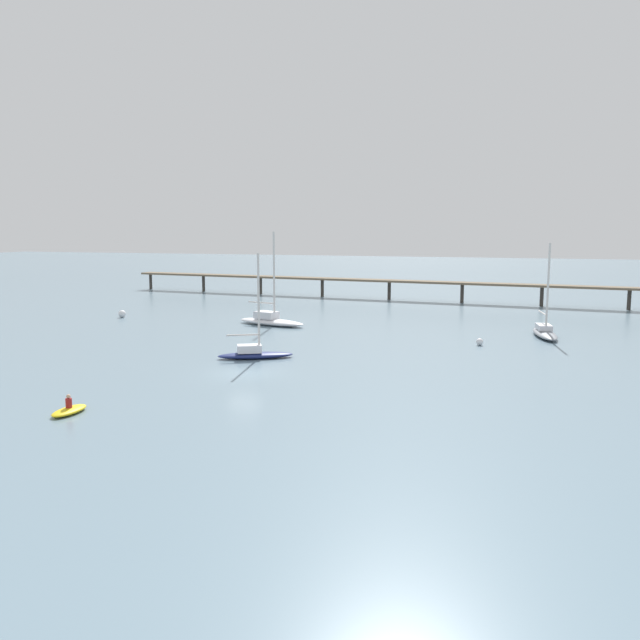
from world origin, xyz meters
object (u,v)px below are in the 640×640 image
(mooring_buoy_mid, at_px, (122,314))
(sailboat_white, at_px, (271,319))
(dinghy_yellow, at_px, (69,410))
(sailboat_navy, at_px, (254,352))
(sailboat_gray, at_px, (545,331))
(pier, at_px, (531,278))
(mooring_buoy_near, at_px, (480,342))

(mooring_buoy_mid, bearing_deg, sailboat_white, -0.75)
(dinghy_yellow, relative_size, mooring_buoy_mid, 3.01)
(sailboat_white, height_order, dinghy_yellow, sailboat_white)
(sailboat_navy, height_order, sailboat_white, sailboat_white)
(mooring_buoy_mid, bearing_deg, sailboat_gray, 0.85)
(sailboat_gray, height_order, sailboat_white, sailboat_white)
(pier, distance_m, sailboat_navy, 50.21)
(sailboat_gray, relative_size, mooring_buoy_mid, 10.47)
(pier, bearing_deg, sailboat_gray, -87.06)
(dinghy_yellow, xyz_separation_m, mooring_buoy_mid, (-21.10, 35.81, 0.23))
(pier, relative_size, dinghy_yellow, 33.50)
(sailboat_gray, height_order, mooring_buoy_mid, sailboat_gray)
(sailboat_gray, distance_m, sailboat_white, 28.64)
(pier, height_order, sailboat_white, sailboat_white)
(mooring_buoy_near, bearing_deg, mooring_buoy_mid, 171.79)
(dinghy_yellow, distance_m, mooring_buoy_near, 36.39)
(mooring_buoy_mid, bearing_deg, dinghy_yellow, -59.49)
(dinghy_yellow, height_order, mooring_buoy_mid, dinghy_yellow)
(mooring_buoy_near, bearing_deg, sailboat_white, 165.72)
(sailboat_gray, bearing_deg, mooring_buoy_mid, -179.15)
(sailboat_navy, distance_m, sailboat_gray, 29.49)
(sailboat_gray, relative_size, mooring_buoy_near, 14.21)
(pier, xyz_separation_m, mooring_buoy_mid, (-46.46, -27.40, -3.41))
(sailboat_gray, height_order, mooring_buoy_near, sailboat_gray)
(sailboat_navy, bearing_deg, mooring_buoy_mid, 144.39)
(sailboat_white, distance_m, dinghy_yellow, 35.62)
(sailboat_navy, height_order, sailboat_gray, sailboat_gray)
(sailboat_navy, xyz_separation_m, sailboat_white, (-5.68, 17.57, 0.05))
(pier, distance_m, sailboat_gray, 26.93)
(pier, bearing_deg, sailboat_navy, -115.51)
(pier, relative_size, sailboat_navy, 10.26)
(dinghy_yellow, bearing_deg, pier, 68.14)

